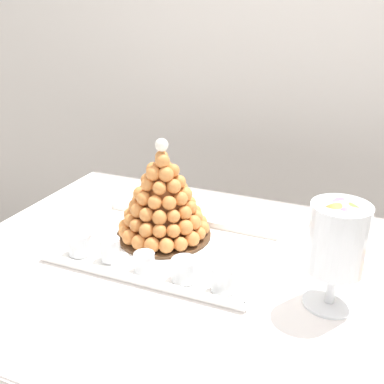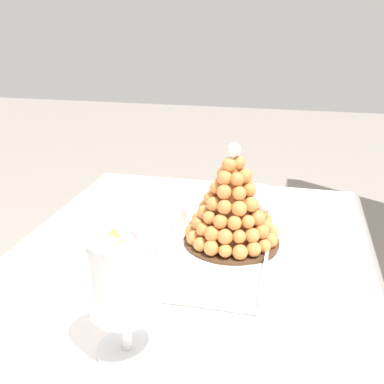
% 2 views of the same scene
% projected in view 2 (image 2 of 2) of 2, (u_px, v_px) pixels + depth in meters
% --- Properties ---
extents(buffet_table, '(1.29, 0.93, 0.76)m').
position_uv_depth(buffet_table, '(182.00, 306.00, 1.13)').
color(buffet_table, brown).
rests_on(buffet_table, ground_plane).
extents(serving_tray, '(0.53, 0.33, 0.02)m').
position_uv_depth(serving_tray, '(205.00, 246.00, 1.20)').
color(serving_tray, white).
rests_on(serving_tray, buffet_table).
extents(croquembouche, '(0.25, 0.25, 0.27)m').
position_uv_depth(croquembouche, '(232.00, 206.00, 1.19)').
color(croquembouche, '#4C331E').
rests_on(croquembouche, serving_tray).
extents(dessert_cup_left, '(0.06, 0.06, 0.05)m').
position_uv_depth(dessert_cup_left, '(184.00, 206.00, 1.39)').
color(dessert_cup_left, silver).
rests_on(dessert_cup_left, serving_tray).
extents(dessert_cup_mid_left, '(0.05, 0.05, 0.06)m').
position_uv_depth(dessert_cup_mid_left, '(178.00, 217.00, 1.31)').
color(dessert_cup_mid_left, silver).
rests_on(dessert_cup_mid_left, serving_tray).
extents(dessert_cup_centre, '(0.05, 0.05, 0.05)m').
position_uv_depth(dessert_cup_centre, '(164.00, 234.00, 1.22)').
color(dessert_cup_centre, silver).
rests_on(dessert_cup_centre, serving_tray).
extents(dessert_cup_mid_right, '(0.06, 0.06, 0.05)m').
position_uv_depth(dessert_cup_mid_right, '(154.00, 251.00, 1.13)').
color(dessert_cup_mid_right, silver).
rests_on(dessert_cup_mid_right, serving_tray).
extents(dessert_cup_right, '(0.05, 0.05, 0.06)m').
position_uv_depth(dessert_cup_right, '(139.00, 269.00, 1.04)').
color(dessert_cup_right, silver).
rests_on(dessert_cup_right, serving_tray).
extents(macaron_goblet, '(0.12, 0.12, 0.25)m').
position_uv_depth(macaron_goblet, '(123.00, 278.00, 0.79)').
color(macaron_goblet, white).
rests_on(macaron_goblet, buffet_table).
extents(wine_glass, '(0.08, 0.08, 0.17)m').
position_uv_depth(wine_glass, '(259.00, 200.00, 1.18)').
color(wine_glass, silver).
rests_on(wine_glass, buffet_table).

